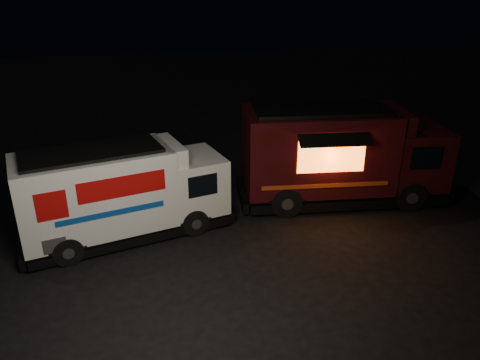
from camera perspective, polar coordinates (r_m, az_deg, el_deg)
name	(u,v)px	position (r m, az deg, el deg)	size (l,w,h in m)	color
ground	(181,260)	(13.27, -7.23, -9.67)	(80.00, 80.00, 0.00)	black
white_truck	(126,191)	(14.21, -13.77, -1.35)	(6.26, 2.14, 2.84)	silver
red_truck	(343,154)	(16.44, 12.48, 3.14)	(7.18, 2.64, 3.34)	#360911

